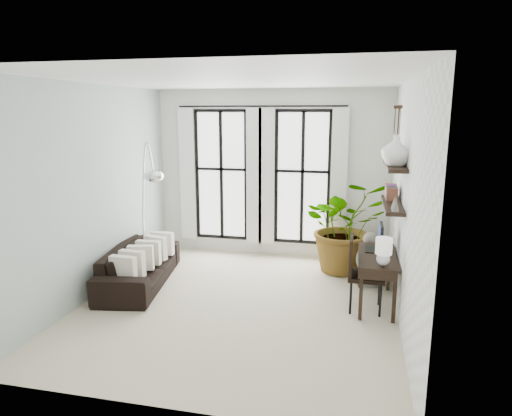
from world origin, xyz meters
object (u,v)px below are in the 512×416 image
(plant, at_px, (345,226))
(desk, at_px, (377,259))
(desk_chair, at_px, (359,269))
(buddha, at_px, (369,262))
(arc_lamp, at_px, (147,179))
(sofa, at_px, (140,265))

(plant, relative_size, desk, 1.29)
(desk_chair, xyz_separation_m, buddha, (0.17, 1.07, -0.24))
(plant, relative_size, buddha, 1.90)
(desk, height_order, buddha, desk)
(plant, height_order, buddha, plant)
(desk_chair, height_order, arc_lamp, arc_lamp)
(plant, xyz_separation_m, desk, (0.50, -1.43, -0.11))
(plant, relative_size, desk_chair, 1.56)
(plant, bearing_deg, sofa, -156.82)
(desk_chair, bearing_deg, buddha, 81.38)
(plant, distance_m, desk_chair, 1.64)
(sofa, height_order, desk, desk)
(plant, distance_m, arc_lamp, 3.47)
(desk, distance_m, arc_lamp, 3.79)
(desk_chair, distance_m, buddha, 1.11)
(sofa, xyz_separation_m, buddha, (3.67, 0.86, 0.05))
(sofa, xyz_separation_m, desk_chair, (3.50, -0.22, 0.29))
(buddha, bearing_deg, plant, 128.47)
(desk, bearing_deg, arc_lamp, 175.89)
(desk, height_order, desk_chair, desk)
(sofa, bearing_deg, desk, -99.99)
(desk_chair, distance_m, arc_lamp, 3.60)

